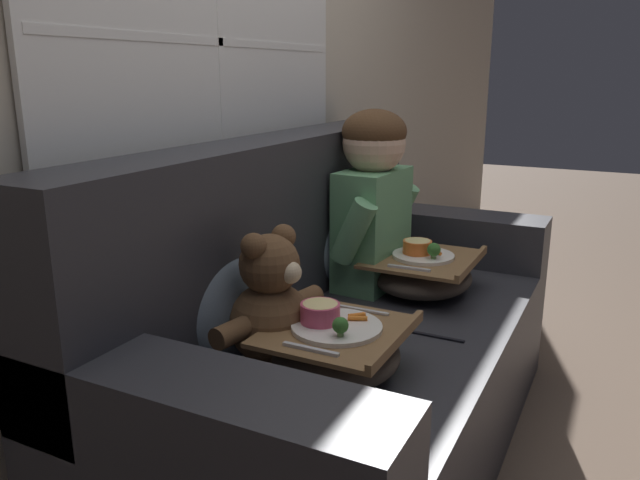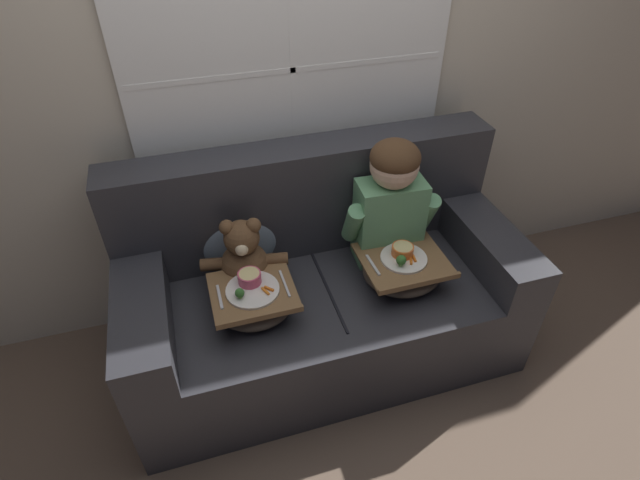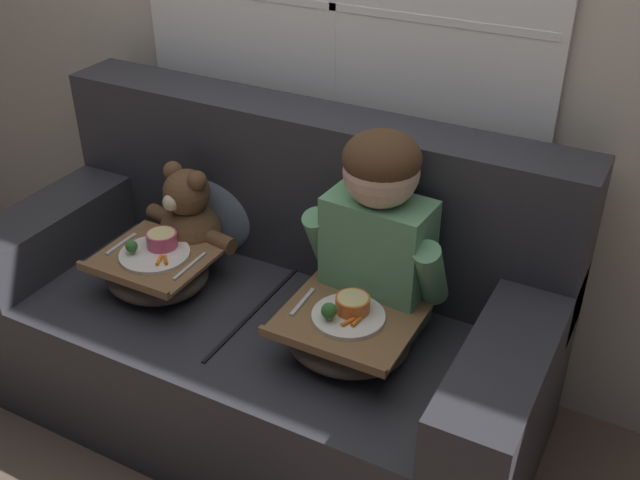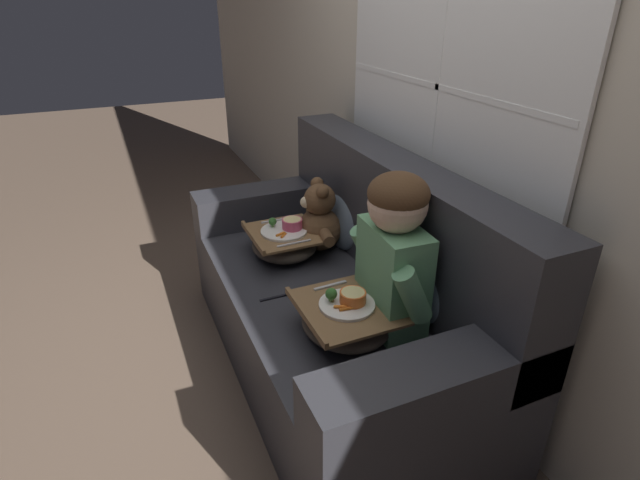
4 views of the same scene
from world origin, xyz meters
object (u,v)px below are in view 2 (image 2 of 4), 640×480
at_px(throw_pillow_behind_child, 377,210).
at_px(lap_tray_child, 402,269).
at_px(lap_tray_teddy, 254,300).
at_px(couch, 321,289).
at_px(teddy_bear, 244,259).
at_px(throw_pillow_behind_teddy, 238,235).
at_px(child_figure, 391,197).

height_order(throw_pillow_behind_child, lap_tray_child, throw_pillow_behind_child).
bearing_deg(lap_tray_child, lap_tray_teddy, 179.91).
xyz_separation_m(couch, lap_tray_child, (0.35, -0.16, 0.18)).
bearing_deg(teddy_bear, throw_pillow_behind_teddy, 89.66).
relative_size(couch, teddy_bear, 4.62).
distance_m(throw_pillow_behind_teddy, teddy_bear, 0.15).
bearing_deg(couch, lap_tray_teddy, -156.27).
xyz_separation_m(teddy_bear, lap_tray_child, (0.70, -0.19, -0.08)).
bearing_deg(lap_tray_teddy, throw_pillow_behind_teddy, 89.95).
distance_m(throw_pillow_behind_child, teddy_bear, 0.72).
bearing_deg(teddy_bear, lap_tray_child, -15.04).
height_order(couch, throw_pillow_behind_child, couch).
bearing_deg(couch, teddy_bear, 174.58).
bearing_deg(lap_tray_teddy, couch, 23.73).
bearing_deg(lap_tray_child, throw_pillow_behind_child, 89.96).
bearing_deg(teddy_bear, couch, -5.42).
relative_size(child_figure, teddy_bear, 1.59).
height_order(teddy_bear, lap_tray_teddy, teddy_bear).
relative_size(teddy_bear, lap_tray_teddy, 1.11).
distance_m(throw_pillow_behind_teddy, lap_tray_teddy, 0.35).
xyz_separation_m(throw_pillow_behind_child, throw_pillow_behind_teddy, (-0.70, 0.00, 0.00)).
bearing_deg(teddy_bear, lap_tray_teddy, -89.82).
xyz_separation_m(couch, teddy_bear, (-0.35, 0.03, 0.26)).
xyz_separation_m(throw_pillow_behind_teddy, lap_tray_teddy, (-0.00, -0.34, -0.11)).
bearing_deg(throw_pillow_behind_teddy, lap_tray_teddy, -90.05).
distance_m(throw_pillow_behind_teddy, lap_tray_child, 0.79).
bearing_deg(throw_pillow_behind_child, teddy_bear, -168.12).
distance_m(child_figure, lap_tray_teddy, 0.78).
distance_m(couch, throw_pillow_behind_teddy, 0.49).
bearing_deg(throw_pillow_behind_child, couch, -152.69).
xyz_separation_m(throw_pillow_behind_teddy, lap_tray_child, (0.70, -0.34, -0.11)).
height_order(throw_pillow_behind_teddy, lap_tray_teddy, throw_pillow_behind_teddy).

